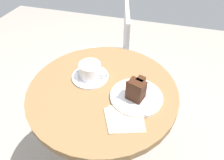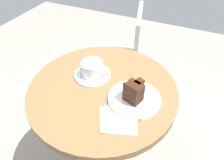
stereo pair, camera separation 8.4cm
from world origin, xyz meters
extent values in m
cylinder|color=brown|center=(0.00, 0.00, 0.70)|extent=(0.65, 0.65, 0.03)
cylinder|color=#B7B7BC|center=(0.00, 0.00, 0.35)|extent=(0.07, 0.07, 0.66)
cylinder|color=white|center=(-0.08, 0.05, 0.72)|extent=(0.17, 0.17, 0.01)
cylinder|color=white|center=(-0.07, 0.05, 0.76)|extent=(0.10, 0.10, 0.07)
cylinder|color=beige|center=(-0.07, 0.05, 0.79)|extent=(0.09, 0.09, 0.00)
torus|color=white|center=(-0.02, 0.05, 0.76)|extent=(0.05, 0.01, 0.05)
cube|color=#B7B7BC|center=(-0.12, 0.03, 0.73)|extent=(0.04, 0.07, 0.00)
ellipsoid|color=#B7B7BC|center=(-0.14, 0.07, 0.73)|extent=(0.02, 0.02, 0.00)
cylinder|color=white|center=(0.15, -0.02, 0.72)|extent=(0.21, 0.21, 0.01)
cube|color=#381E14|center=(0.15, -0.03, 0.74)|extent=(0.08, 0.07, 0.03)
cube|color=#381E14|center=(0.16, 0.00, 0.74)|extent=(0.04, 0.04, 0.03)
cube|color=#381C0F|center=(0.15, -0.03, 0.76)|extent=(0.08, 0.07, 0.01)
cube|color=#381C0F|center=(0.16, 0.00, 0.76)|extent=(0.04, 0.04, 0.01)
cube|color=#381E14|center=(0.15, -0.03, 0.78)|extent=(0.08, 0.07, 0.03)
cube|color=#381E14|center=(0.16, 0.00, 0.78)|extent=(0.04, 0.04, 0.03)
cube|color=#381C0F|center=(0.15, -0.03, 0.80)|extent=(0.08, 0.07, 0.01)
cube|color=#381C0F|center=(0.16, 0.00, 0.80)|extent=(0.04, 0.04, 0.01)
cube|color=#381C0F|center=(0.14, -0.05, 0.77)|extent=(0.06, 0.03, 0.09)
cube|color=#B7B7BC|center=(0.19, -0.01, 0.73)|extent=(0.01, 0.12, 0.00)
cube|color=#B7B7BC|center=(0.20, -0.09, 0.73)|extent=(0.02, 0.04, 0.00)
cube|color=tan|center=(0.13, -0.13, 0.72)|extent=(0.16, 0.16, 0.00)
cube|color=tan|center=(0.12, -0.14, 0.72)|extent=(0.16, 0.16, 0.00)
cylinder|color=#BCBCC1|center=(-0.39, 0.66, 0.21)|extent=(0.02, 0.02, 0.41)
cylinder|color=#BCBCC1|center=(-0.31, 0.35, 0.21)|extent=(0.02, 0.02, 0.41)
cylinder|color=#BCBCC1|center=(-0.08, 0.74, 0.21)|extent=(0.02, 0.02, 0.41)
cylinder|color=#BCBCC1|center=(0.00, 0.43, 0.21)|extent=(0.02, 0.02, 0.41)
cube|color=#BCBCC1|center=(-0.20, 0.54, 0.42)|extent=(0.46, 0.46, 0.02)
cube|color=#BCBCC1|center=(-0.03, 0.59, 0.62)|extent=(0.11, 0.36, 0.39)
camera|label=1|loc=(0.21, -0.58, 1.32)|focal=32.00mm
camera|label=2|loc=(0.29, -0.55, 1.32)|focal=32.00mm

